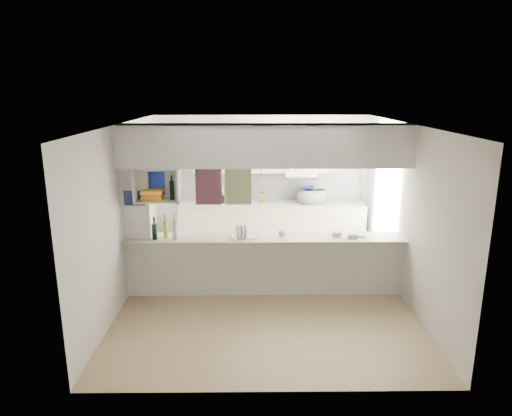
{
  "coord_description": "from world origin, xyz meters",
  "views": [
    {
      "loc": [
        -0.2,
        -6.54,
        3.07
      ],
      "look_at": [
        -0.13,
        0.5,
        1.24
      ],
      "focal_mm": 32.0,
      "sensor_mm": 36.0,
      "label": 1
    }
  ],
  "objects_px": {
    "dish_rack": "(244,232)",
    "wine_bottles": "(165,230)",
    "bowl": "(309,188)",
    "microwave": "(311,196)"
  },
  "relations": [
    {
      "from": "bowl",
      "to": "wine_bottles",
      "type": "distance_m",
      "value": 3.25
    },
    {
      "from": "bowl",
      "to": "wine_bottles",
      "type": "height_order",
      "value": "wine_bottles"
    },
    {
      "from": "wine_bottles",
      "to": "dish_rack",
      "type": "bearing_deg",
      "value": 3.46
    },
    {
      "from": "dish_rack",
      "to": "wine_bottles",
      "type": "bearing_deg",
      "value": 166.9
    },
    {
      "from": "microwave",
      "to": "wine_bottles",
      "type": "bearing_deg",
      "value": 30.99
    },
    {
      "from": "microwave",
      "to": "dish_rack",
      "type": "bearing_deg",
      "value": 47.95
    },
    {
      "from": "dish_rack",
      "to": "wine_bottles",
      "type": "relative_size",
      "value": 1.17
    },
    {
      "from": "dish_rack",
      "to": "microwave",
      "type": "bearing_deg",
      "value": 42.31
    },
    {
      "from": "bowl",
      "to": "dish_rack",
      "type": "height_order",
      "value": "bowl"
    },
    {
      "from": "dish_rack",
      "to": "bowl",
      "type": "bearing_deg",
      "value": 43.22
    }
  ]
}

